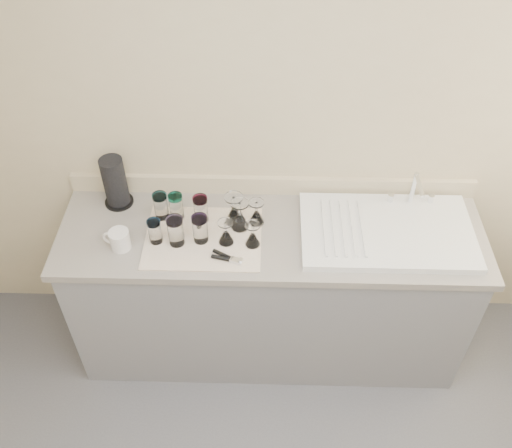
{
  "coord_description": "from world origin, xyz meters",
  "views": [
    {
      "loc": [
        -0.02,
        -0.73,
        2.85
      ],
      "look_at": [
        -0.07,
        1.15,
        1.0
      ],
      "focal_mm": 40.0,
      "sensor_mm": 36.0,
      "label": 1
    }
  ],
  "objects_px": {
    "tumbler_cyan": "(176,206)",
    "can_opener": "(227,258)",
    "tumbler_lavender": "(200,229)",
    "goblet_front_right": "(253,238)",
    "tumbler_purple": "(201,209)",
    "goblet_back_left": "(234,213)",
    "sink_unit": "(387,231)",
    "goblet_front_left": "(226,235)",
    "white_mug": "(119,240)",
    "tumbler_teal": "(161,206)",
    "goblet_extra": "(240,219)",
    "goblet_back_right": "(256,216)",
    "paper_towel_roll": "(115,182)",
    "tumbler_blue": "(176,231)",
    "tumbler_magenta": "(155,231)"
  },
  "relations": [
    {
      "from": "goblet_back_right",
      "to": "tumbler_lavender",
      "type": "bearing_deg",
      "value": -154.14
    },
    {
      "from": "goblet_front_left",
      "to": "goblet_front_right",
      "type": "height_order",
      "value": "goblet_front_left"
    },
    {
      "from": "tumbler_lavender",
      "to": "goblet_extra",
      "type": "height_order",
      "value": "goblet_extra"
    },
    {
      "from": "goblet_front_left",
      "to": "white_mug",
      "type": "xyz_separation_m",
      "value": [
        -0.49,
        -0.04,
        -0.0
      ]
    },
    {
      "from": "goblet_back_right",
      "to": "paper_towel_roll",
      "type": "relative_size",
      "value": 0.49
    },
    {
      "from": "tumbler_magenta",
      "to": "goblet_back_right",
      "type": "distance_m",
      "value": 0.49
    },
    {
      "from": "goblet_front_left",
      "to": "paper_towel_roll",
      "type": "relative_size",
      "value": 0.47
    },
    {
      "from": "tumbler_purple",
      "to": "sink_unit",
      "type": "bearing_deg",
      "value": -4.09
    },
    {
      "from": "tumbler_magenta",
      "to": "goblet_back_right",
      "type": "xyz_separation_m",
      "value": [
        0.47,
        0.14,
        -0.02
      ]
    },
    {
      "from": "tumbler_blue",
      "to": "goblet_front_right",
      "type": "height_order",
      "value": "tumbler_blue"
    },
    {
      "from": "tumbler_lavender",
      "to": "goblet_extra",
      "type": "bearing_deg",
      "value": 27.53
    },
    {
      "from": "goblet_back_left",
      "to": "can_opener",
      "type": "height_order",
      "value": "goblet_back_left"
    },
    {
      "from": "goblet_front_left",
      "to": "goblet_back_right",
      "type": "bearing_deg",
      "value": 44.04
    },
    {
      "from": "tumbler_cyan",
      "to": "can_opener",
      "type": "xyz_separation_m",
      "value": [
        0.26,
        -0.27,
        -0.06
      ]
    },
    {
      "from": "tumbler_blue",
      "to": "can_opener",
      "type": "bearing_deg",
      "value": -22.46
    },
    {
      "from": "tumbler_teal",
      "to": "goblet_extra",
      "type": "distance_m",
      "value": 0.39
    },
    {
      "from": "goblet_front_left",
      "to": "goblet_back_left",
      "type": "bearing_deg",
      "value": 76.98
    },
    {
      "from": "white_mug",
      "to": "tumbler_purple",
      "type": "bearing_deg",
      "value": 27.0
    },
    {
      "from": "tumbler_lavender",
      "to": "goblet_extra",
      "type": "distance_m",
      "value": 0.2
    },
    {
      "from": "tumbler_purple",
      "to": "tumbler_blue",
      "type": "distance_m",
      "value": 0.19
    },
    {
      "from": "tumbler_lavender",
      "to": "goblet_extra",
      "type": "xyz_separation_m",
      "value": [
        0.18,
        0.09,
        -0.02
      ]
    },
    {
      "from": "tumbler_lavender",
      "to": "goblet_front_left",
      "type": "relative_size",
      "value": 1.15
    },
    {
      "from": "tumbler_teal",
      "to": "tumbler_purple",
      "type": "bearing_deg",
      "value": -5.21
    },
    {
      "from": "sink_unit",
      "to": "goblet_back_right",
      "type": "bearing_deg",
      "value": 175.19
    },
    {
      "from": "goblet_front_left",
      "to": "tumbler_cyan",
      "type": "bearing_deg",
      "value": 147.03
    },
    {
      "from": "sink_unit",
      "to": "paper_towel_roll",
      "type": "height_order",
      "value": "paper_towel_roll"
    },
    {
      "from": "goblet_front_right",
      "to": "goblet_extra",
      "type": "distance_m",
      "value": 0.13
    },
    {
      "from": "tumbler_cyan",
      "to": "paper_towel_roll",
      "type": "height_order",
      "value": "paper_towel_roll"
    },
    {
      "from": "goblet_extra",
      "to": "paper_towel_roll",
      "type": "xyz_separation_m",
      "value": [
        -0.62,
        0.17,
        0.07
      ]
    },
    {
      "from": "tumbler_purple",
      "to": "goblet_back_left",
      "type": "height_order",
      "value": "goblet_back_left"
    },
    {
      "from": "tumbler_purple",
      "to": "tumbler_lavender",
      "type": "xyz_separation_m",
      "value": [
        0.01,
        -0.14,
        0.0
      ]
    },
    {
      "from": "goblet_back_left",
      "to": "goblet_front_right",
      "type": "height_order",
      "value": "goblet_back_left"
    },
    {
      "from": "sink_unit",
      "to": "tumbler_lavender",
      "type": "relative_size",
      "value": 5.58
    },
    {
      "from": "tumbler_cyan",
      "to": "goblet_back_left",
      "type": "bearing_deg",
      "value": -4.96
    },
    {
      "from": "goblet_back_right",
      "to": "sink_unit",
      "type": "bearing_deg",
      "value": -4.81
    },
    {
      "from": "tumbler_magenta",
      "to": "can_opener",
      "type": "xyz_separation_m",
      "value": [
        0.34,
        -0.11,
        -0.06
      ]
    },
    {
      "from": "sink_unit",
      "to": "goblet_front_left",
      "type": "relative_size",
      "value": 6.42
    },
    {
      "from": "goblet_front_right",
      "to": "can_opener",
      "type": "xyz_separation_m",
      "value": [
        -0.11,
        -0.1,
        -0.03
      ]
    },
    {
      "from": "goblet_front_left",
      "to": "sink_unit",
      "type": "bearing_deg",
      "value": 6.07
    },
    {
      "from": "tumbler_purple",
      "to": "tumbler_magenta",
      "type": "bearing_deg",
      "value": -143.45
    },
    {
      "from": "tumbler_teal",
      "to": "tumbler_lavender",
      "type": "xyz_separation_m",
      "value": [
        0.21,
        -0.15,
        0.0
      ]
    },
    {
      "from": "sink_unit",
      "to": "can_opener",
      "type": "height_order",
      "value": "sink_unit"
    },
    {
      "from": "tumbler_lavender",
      "to": "goblet_front_right",
      "type": "bearing_deg",
      "value": -4.84
    },
    {
      "from": "tumbler_blue",
      "to": "goblet_front_right",
      "type": "xyz_separation_m",
      "value": [
        0.36,
        0.0,
        -0.04
      ]
    },
    {
      "from": "tumbler_cyan",
      "to": "goblet_extra",
      "type": "xyz_separation_m",
      "value": [
        0.31,
        -0.06,
        -0.02
      ]
    },
    {
      "from": "goblet_back_left",
      "to": "tumbler_cyan",
      "type": "bearing_deg",
      "value": 175.04
    },
    {
      "from": "sink_unit",
      "to": "goblet_back_left",
      "type": "xyz_separation_m",
      "value": [
        -0.73,
        0.06,
        0.04
      ]
    },
    {
      "from": "goblet_extra",
      "to": "goblet_back_left",
      "type": "bearing_deg",
      "value": 130.06
    },
    {
      "from": "tumbler_cyan",
      "to": "goblet_extra",
      "type": "height_order",
      "value": "goblet_extra"
    },
    {
      "from": "goblet_extra",
      "to": "goblet_back_right",
      "type": "bearing_deg",
      "value": 21.8
    }
  ]
}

